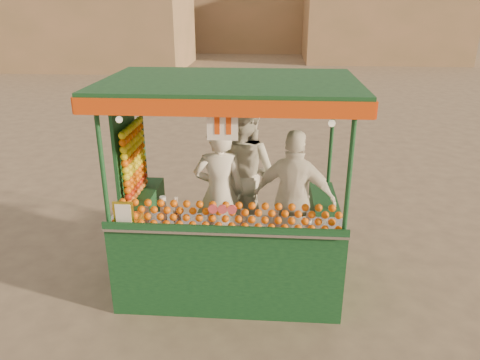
# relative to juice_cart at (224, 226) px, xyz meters

# --- Properties ---
(ground) EXTENTS (90.00, 90.00, 0.00)m
(ground) POSITION_rel_juice_cart_xyz_m (-0.11, 0.05, -0.85)
(ground) COLOR brown
(ground) RESTS_ON ground
(building_left) EXTENTS (10.00, 6.00, 6.00)m
(building_left) POSITION_rel_juice_cart_xyz_m (-9.11, 20.05, 2.15)
(building_left) COLOR #A37B5C
(building_left) RESTS_ON ground
(building_right) EXTENTS (9.00, 6.00, 5.00)m
(building_right) POSITION_rel_juice_cart_xyz_m (6.89, 24.05, 1.65)
(building_right) COLOR #A37B5C
(building_right) RESTS_ON ground
(juice_cart) EXTENTS (2.88, 1.86, 2.61)m
(juice_cart) POSITION_rel_juice_cart_xyz_m (0.00, 0.00, 0.00)
(juice_cart) COLOR #0E361D
(juice_cart) RESTS_ON ground
(vendor_left) EXTENTS (0.69, 0.50, 1.74)m
(vendor_left) POSITION_rel_juice_cart_xyz_m (-0.09, 0.30, 0.32)
(vendor_left) COLOR white
(vendor_left) RESTS_ON ground
(vendor_middle) EXTENTS (1.18, 1.11, 1.94)m
(vendor_middle) POSITION_rel_juice_cart_xyz_m (0.19, 0.75, 0.42)
(vendor_middle) COLOR silver
(vendor_middle) RESTS_ON ground
(vendor_right) EXTENTS (1.09, 0.65, 1.73)m
(vendor_right) POSITION_rel_juice_cart_xyz_m (0.85, 0.16, 0.32)
(vendor_right) COLOR white
(vendor_right) RESTS_ON ground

